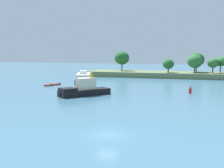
# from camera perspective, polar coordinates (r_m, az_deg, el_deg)

# --- Properties ---
(ground_plane) EXTENTS (400.00, 400.00, 0.00)m
(ground_plane) POSITION_cam_1_polar(r_m,az_deg,el_deg) (33.37, -0.92, -10.51)
(ground_plane) COLOR teal
(treeline_island) EXTENTS (85.62, 14.34, 10.18)m
(treeline_island) POSITION_cam_1_polar(r_m,az_deg,el_deg) (110.77, 16.18, 2.53)
(treeline_island) COLOR #66754C
(treeline_island) RESTS_ON ground
(white_riverboat) EXTENTS (10.03, 17.27, 5.36)m
(white_riverboat) POSITION_cam_1_polar(r_m,az_deg,el_deg) (91.23, -5.88, 1.26)
(white_riverboat) COLOR slate
(white_riverboat) RESTS_ON ground
(tugboat) EXTENTS (10.34, 11.42, 5.20)m
(tugboat) POSITION_cam_1_polar(r_m,az_deg,el_deg) (62.84, -5.86, -1.17)
(tugboat) COLOR black
(tugboat) RESTS_ON ground
(fishing_skiff) EXTENTS (3.15, 5.66, 0.91)m
(fishing_skiff) POSITION_cam_1_polar(r_m,az_deg,el_deg) (83.61, -12.26, -0.12)
(fishing_skiff) COLOR maroon
(fishing_skiff) RESTS_ON ground
(channel_buoy_red) EXTENTS (0.70, 0.70, 1.90)m
(channel_buoy_red) POSITION_cam_1_polar(r_m,az_deg,el_deg) (68.35, 15.94, -1.21)
(channel_buoy_red) COLOR red
(channel_buoy_red) RESTS_ON ground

